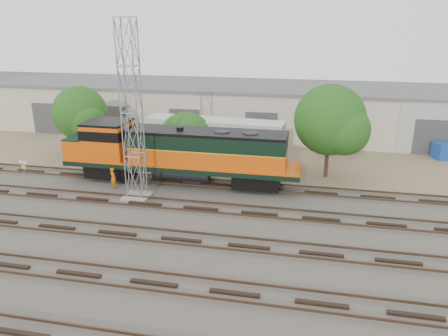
% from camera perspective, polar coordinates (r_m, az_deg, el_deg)
% --- Properties ---
extents(ground, '(140.00, 140.00, 0.00)m').
position_cam_1_polar(ground, '(28.45, -3.83, -6.63)').
color(ground, '#47423A').
rests_on(ground, ground).
extents(dirt_strip, '(80.00, 16.00, 0.02)m').
position_cam_1_polar(dirt_strip, '(42.12, 1.60, 2.06)').
color(dirt_strip, '#726047').
rests_on(dirt_strip, ground).
extents(tracks, '(80.00, 20.40, 0.28)m').
position_cam_1_polar(tracks, '(25.85, -5.63, -9.27)').
color(tracks, black).
rests_on(tracks, ground).
extents(warehouse, '(58.40, 10.40, 5.30)m').
position_cam_1_polar(warehouse, '(49.11, 3.35, 7.67)').
color(warehouse, beige).
rests_on(warehouse, ground).
extents(locomotive, '(18.40, 3.23, 4.42)m').
position_cam_1_polar(locomotive, '(33.73, -6.20, 2.06)').
color(locomotive, black).
rests_on(locomotive, tracks).
extents(signal_tower, '(1.82, 1.82, 12.35)m').
position_cam_1_polar(signal_tower, '(30.44, -11.94, 6.72)').
color(signal_tower, gray).
rests_on(signal_tower, ground).
extents(sign_post, '(0.81, 0.28, 2.04)m').
position_cam_1_polar(sign_post, '(36.70, -24.70, 0.00)').
color(sign_post, gray).
rests_on(sign_post, ground).
extents(worker, '(0.73, 0.68, 1.67)m').
position_cam_1_polar(worker, '(33.97, -14.29, -1.31)').
color(worker, '#D0580B').
rests_on(worker, ground).
extents(semi_trailer, '(12.58, 3.43, 3.82)m').
position_cam_1_polar(semi_trailer, '(38.91, -0.87, 4.30)').
color(semi_trailer, silver).
rests_on(semi_trailer, ground).
extents(dumpster_blue, '(2.01, 1.95, 1.50)m').
position_cam_1_polar(dumpster_blue, '(44.79, 26.72, 2.02)').
color(dumpster_blue, '#164397').
rests_on(dumpster_blue, ground).
extents(tree_west, '(5.21, 4.96, 6.49)m').
position_cam_1_polar(tree_west, '(42.32, -18.10, 6.62)').
color(tree_west, '#382619').
rests_on(tree_west, ground).
extents(tree_mid, '(5.13, 4.88, 4.88)m').
position_cam_1_polar(tree_mid, '(38.31, -4.70, 3.41)').
color(tree_mid, '#382619').
rests_on(tree_mid, ground).
extents(tree_east, '(5.87, 5.59, 7.54)m').
position_cam_1_polar(tree_east, '(35.11, 14.12, 5.79)').
color(tree_east, '#382619').
rests_on(tree_east, ground).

